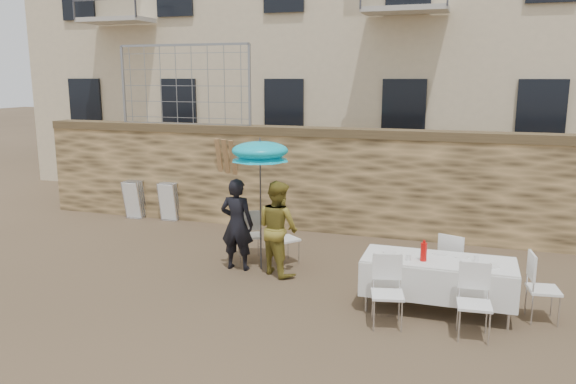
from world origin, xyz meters
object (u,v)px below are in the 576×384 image
(man_suit, at_px, (237,224))
(chair_stack_right, at_px, (171,201))
(chair_stack_left, at_px, (137,198))
(banquet_table, at_px, (438,262))
(couple_chair_left, at_px, (249,234))
(soda_bottle, at_px, (424,252))
(table_chair_front_left, at_px, (387,293))
(umbrella, at_px, (260,155))
(woman_dress, at_px, (278,228))
(table_chair_back, at_px, (454,263))
(couple_chair_right, at_px, (286,237))
(table_chair_side, at_px, (544,288))
(table_chair_front_right, at_px, (474,303))

(man_suit, bearing_deg, chair_stack_right, -45.19)
(man_suit, distance_m, chair_stack_left, 4.63)
(banquet_table, distance_m, chair_stack_left, 7.97)
(banquet_table, height_order, chair_stack_right, chair_stack_right)
(couple_chair_left, bearing_deg, soda_bottle, 128.05)
(man_suit, relative_size, soda_bottle, 6.19)
(table_chair_front_left, bearing_deg, man_suit, 138.98)
(man_suit, height_order, couple_chair_left, man_suit)
(umbrella, bearing_deg, woman_dress, -15.95)
(woman_dress, distance_m, table_chair_front_left, 2.59)
(woman_dress, bearing_deg, couple_chair_left, -4.14)
(soda_bottle, distance_m, table_chair_back, 1.11)
(umbrella, distance_m, couple_chair_right, 1.63)
(soda_bottle, bearing_deg, couple_chair_right, 149.74)
(man_suit, relative_size, couple_chair_left, 1.68)
(table_chair_back, bearing_deg, banquet_table, 95.47)
(couple_chair_right, xyz_separation_m, table_chair_side, (4.12, -1.22, 0.00))
(banquet_table, relative_size, soda_bottle, 8.08)
(table_chair_back, bearing_deg, table_chair_side, 169.25)
(banquet_table, bearing_deg, couple_chair_left, 158.89)
(table_chair_front_right, height_order, chair_stack_left, table_chair_front_right)
(table_chair_back, bearing_deg, man_suit, 19.98)
(table_chair_front_left, bearing_deg, table_chair_back, 50.01)
(table_chair_front_left, height_order, table_chair_side, same)
(couple_chair_left, bearing_deg, chair_stack_left, -57.22)
(couple_chair_left, distance_m, chair_stack_right, 3.57)
(chair_stack_left, bearing_deg, soda_bottle, -27.44)
(couple_chair_right, distance_m, table_chair_front_right, 3.83)
(table_chair_side, bearing_deg, chair_stack_left, 60.73)
(banquet_table, relative_size, table_chair_front_left, 2.19)
(banquet_table, xyz_separation_m, table_chair_front_right, (0.50, -0.75, -0.25))
(table_chair_front_right, height_order, chair_stack_right, table_chair_front_right)
(man_suit, bearing_deg, woman_dress, 178.25)
(table_chair_front_left, bearing_deg, chair_stack_left, 134.60)
(woman_dress, xyz_separation_m, soda_bottle, (2.47, -0.92, 0.10))
(table_chair_front_left, height_order, chair_stack_left, table_chair_front_left)
(umbrella, xyz_separation_m, chair_stack_left, (-4.15, 2.60, -1.56))
(couple_chair_left, distance_m, couple_chair_right, 0.70)
(table_chair_front_left, bearing_deg, chair_stack_right, 130.66)
(table_chair_back, bearing_deg, table_chair_front_left, 82.20)
(table_chair_front_left, height_order, chair_stack_right, table_chair_front_left)
(table_chair_front_right, bearing_deg, table_chair_back, 96.08)
(woman_dress, xyz_separation_m, chair_stack_right, (-3.60, 2.70, -0.34))
(couple_chair_left, relative_size, soda_bottle, 3.69)
(table_chair_front_right, bearing_deg, couple_chair_left, 147.29)
(man_suit, height_order, chair_stack_right, man_suit)
(table_chair_front_right, bearing_deg, table_chair_side, 38.49)
(couple_chair_right, xyz_separation_m, soda_bottle, (2.52, -1.47, 0.43))
(man_suit, xyz_separation_m, table_chair_front_right, (3.92, -1.52, -0.32))
(banquet_table, relative_size, table_chair_front_right, 2.19)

